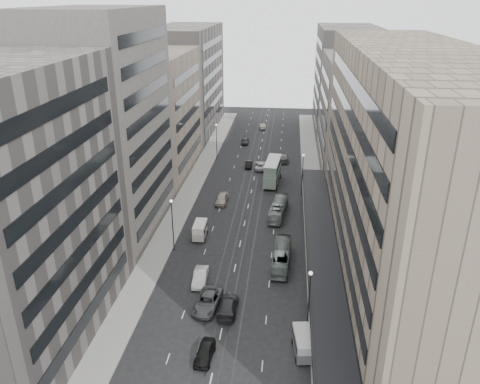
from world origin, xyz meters
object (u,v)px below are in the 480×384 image
at_px(double_decker, 273,171).
at_px(panel_van, 200,230).
at_px(bus_far, 278,209).
at_px(sedan_0, 205,353).
at_px(sedan_1, 200,277).
at_px(sedan_2, 208,302).
at_px(bus_near, 282,256).
at_px(vw_microbus, 303,343).

distance_m(double_decker, panel_van, 26.48).
height_order(bus_far, panel_van, bus_far).
bearing_deg(sedan_0, panel_van, 105.56).
bearing_deg(sedan_1, sedan_2, -73.16).
height_order(bus_near, vw_microbus, bus_near).
height_order(double_decker, sedan_1, double_decker).
height_order(bus_near, sedan_2, bus_near).
height_order(vw_microbus, sedan_0, vw_microbus).
distance_m(sedan_0, sedan_1, 14.31).
bearing_deg(sedan_1, bus_far, 62.94).
xyz_separation_m(bus_near, sedan_0, (-7.59, -19.55, -0.61)).
xyz_separation_m(vw_microbus, sedan_2, (-11.50, 6.74, -0.49)).
height_order(double_decker, sedan_2, double_decker).
relative_size(sedan_0, sedan_1, 0.87).
bearing_deg(double_decker, bus_near, -80.25).
height_order(vw_microbus, panel_van, panel_van).
bearing_deg(bus_far, double_decker, -76.69).
relative_size(bus_near, double_decker, 1.05).
bearing_deg(bus_far, vw_microbus, 103.11).
relative_size(double_decker, sedan_2, 1.53).
bearing_deg(sedan_0, bus_far, 83.32).
xyz_separation_m(bus_far, double_decker, (-1.68, 15.04, 1.34)).
distance_m(bus_far, sedan_1, 23.64).
bearing_deg(bus_near, double_decker, -82.56).
distance_m(double_decker, sedan_0, 50.83).
height_order(bus_far, sedan_0, bus_far).
bearing_deg(vw_microbus, sedan_0, -177.05).
height_order(bus_near, sedan_1, bus_near).
bearing_deg(sedan_2, sedan_0, -75.81).
bearing_deg(vw_microbus, sedan_2, 141.99).
height_order(bus_far, double_decker, double_decker).
xyz_separation_m(bus_near, sedan_1, (-10.67, -5.57, -0.53)).
height_order(double_decker, sedan_0, double_decker).
bearing_deg(sedan_1, vw_microbus, -44.69).
bearing_deg(sedan_2, bus_near, 57.45).
relative_size(bus_far, sedan_1, 1.93).
xyz_separation_m(bus_near, bus_far, (-0.92, 15.97, -0.02)).
bearing_deg(sedan_0, bus_near, 72.74).
bearing_deg(bus_near, bus_far, -84.06).
height_order(bus_near, double_decker, double_decker).
bearing_deg(double_decker, sedan_1, -97.48).
bearing_deg(double_decker, bus_far, -78.66).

